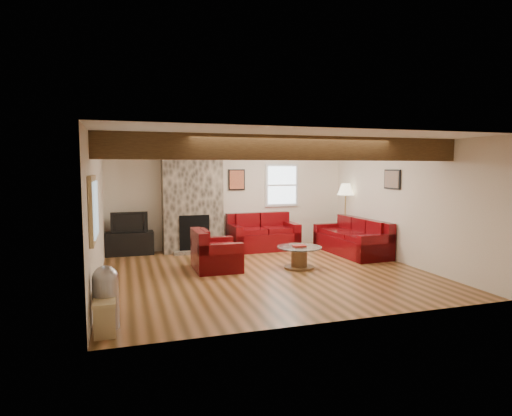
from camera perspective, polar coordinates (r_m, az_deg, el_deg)
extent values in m
plane|color=#573717|center=(8.28, 1.34, -8.59)|extent=(8.00, 8.00, 0.00)
plane|color=white|center=(8.04, 1.38, 8.96)|extent=(8.00, 8.00, 0.00)
plane|color=beige|center=(10.70, -3.40, 1.37)|extent=(8.00, 0.00, 8.00)
plane|color=beige|center=(5.55, 10.57, -2.48)|extent=(8.00, 0.00, 8.00)
plane|color=beige|center=(7.65, -20.44, -0.58)|extent=(0.00, 7.50, 7.50)
plane|color=beige|center=(9.47, 18.82, 0.56)|extent=(0.00, 7.50, 7.50)
cube|color=#362110|center=(6.87, 4.78, 7.96)|extent=(6.00, 0.36, 0.38)
cube|color=#332E28|center=(10.25, -8.49, 1.15)|extent=(1.40, 0.50, 2.50)
cube|color=black|center=(10.10, -8.20, -3.49)|extent=(0.70, 0.06, 0.90)
cube|color=#332E28|center=(10.12, -8.12, -5.82)|extent=(1.00, 0.25, 0.08)
cylinder|color=#412814|center=(8.65, 5.77, -7.86)|extent=(0.59, 0.59, 0.04)
cylinder|color=#412814|center=(8.61, 5.78, -6.71)|extent=(0.32, 0.32, 0.40)
cylinder|color=white|center=(8.57, 5.79, -5.21)|extent=(0.89, 0.89, 0.02)
cube|color=maroon|center=(8.56, 5.79, -5.05)|extent=(0.25, 0.18, 0.03)
cube|color=black|center=(10.28, -16.47, -4.54)|extent=(1.06, 0.42, 0.53)
imported|color=black|center=(10.21, -16.55, -1.77)|extent=(0.81, 0.11, 0.47)
cylinder|color=#A88A46|center=(11.19, 11.71, -4.93)|extent=(0.29, 0.29, 0.03)
cylinder|color=#A88A46|center=(11.08, 11.78, -1.35)|extent=(0.03, 0.03, 1.44)
cone|color=beige|center=(11.02, 11.86, 2.47)|extent=(0.41, 0.41, 0.29)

